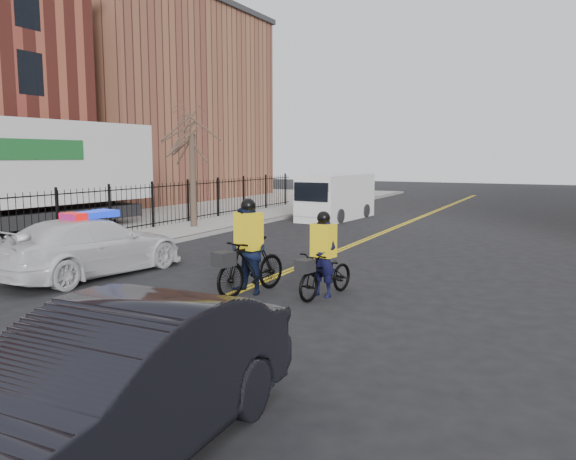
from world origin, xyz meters
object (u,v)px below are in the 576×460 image
(police_cruiser, at_px, (92,246))
(cargo_van, at_px, (335,197))
(cyclist_far, at_px, (248,256))
(dark_sedan, at_px, (111,390))
(cyclist_near, at_px, (323,267))

(police_cruiser, bearing_deg, cargo_van, -87.18)
(police_cruiser, xyz_separation_m, cyclist_far, (4.76, 0.12, 0.09))
(dark_sedan, relative_size, cyclist_far, 2.21)
(cyclist_near, bearing_deg, cargo_van, 122.41)
(cargo_van, xyz_separation_m, cyclist_far, (4.00, -15.30, -0.23))
(police_cruiser, height_order, cyclist_far, cyclist_far)
(police_cruiser, height_order, cargo_van, cargo_van)
(cargo_van, bearing_deg, cyclist_far, -71.15)
(police_cruiser, relative_size, dark_sedan, 1.10)
(dark_sedan, bearing_deg, police_cruiser, 134.65)
(cyclist_near, bearing_deg, dark_sedan, -71.91)
(dark_sedan, distance_m, cyclist_near, 7.51)
(cargo_van, bearing_deg, cyclist_near, -64.92)
(cargo_van, bearing_deg, police_cruiser, -88.62)
(police_cruiser, relative_size, cargo_van, 1.00)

